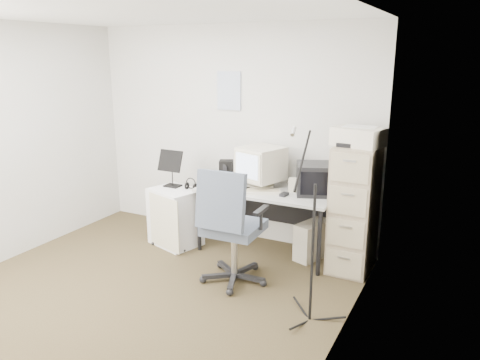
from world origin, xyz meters
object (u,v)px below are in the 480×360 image
at_px(office_chair, 234,225).
at_px(side_cart, 175,217).
at_px(filing_cabinet, 354,208).
at_px(desk, 267,221).

distance_m(office_chair, side_cart, 1.19).
bearing_deg(side_cart, filing_cabinet, 25.78).
height_order(office_chair, side_cart, office_chair).
distance_m(filing_cabinet, desk, 0.99).
bearing_deg(desk, side_cart, -165.51).
height_order(desk, office_chair, office_chair).
xyz_separation_m(filing_cabinet, office_chair, (-0.95, -0.81, -0.07)).
relative_size(office_chair, side_cart, 1.74).
bearing_deg(office_chair, desk, 88.08).
height_order(filing_cabinet, office_chair, filing_cabinet).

